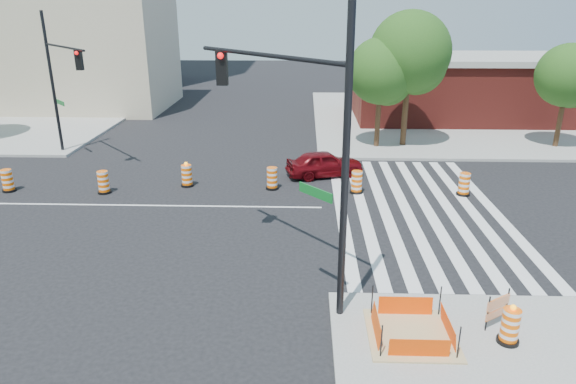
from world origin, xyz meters
The scene contains 21 objects.
ground centered at (0.00, 0.00, 0.00)m, with size 120.00×120.00×0.00m, color black.
sidewalk_ne centered at (18.00, 18.00, 0.07)m, with size 22.00×22.00×0.15m, color gray.
crosswalk_east centered at (10.95, 0.00, 0.01)m, with size 6.75×13.50×0.01m.
lane_centerline centered at (0.00, 0.00, 0.01)m, with size 14.00×0.12×0.01m, color silver.
excavation_pit centered at (9.00, -9.00, 0.22)m, with size 2.20×2.20×0.90m.
brick_storefront centered at (18.00, 18.00, 2.32)m, with size 16.50×8.50×4.60m.
beige_midrise centered at (-12.00, 22.00, 5.00)m, with size 14.00×10.00×10.00m, color #BEB291.
red_coupe centered at (7.25, 4.24, 0.64)m, with size 1.52×3.78×1.29m, color #5A070C.
signal_pole_se centered at (6.08, -6.70, 5.19)m, with size 4.35×4.91×8.49m.
signal_pole_nw centered at (-6.63, 6.92, 4.66)m, with size 3.93×4.36×7.59m.
pit_drum centered at (11.34, -9.20, 0.59)m, with size 0.54×0.54×1.07m.
barricade centered at (11.26, -8.51, 0.70)m, with size 0.73×0.50×1.00m.
tree_north_c centered at (10.55, 9.61, 4.28)m, with size 3.75×3.75×6.38m.
tree_north_d centered at (12.17, 10.00, 5.24)m, with size 4.59×4.59×7.80m.
tree_north_e centered at (21.12, 9.91, 4.06)m, with size 3.56×3.56×6.05m.
median_drum_1 centered at (-7.21, 1.55, 0.48)m, with size 0.60×0.60×1.02m.
median_drum_2 centered at (-2.78, 1.47, 0.48)m, with size 0.60×0.60×1.02m.
median_drum_3 centered at (0.77, 2.52, 0.49)m, with size 0.60×0.60×1.18m.
median_drum_4 centered at (4.78, 2.27, 0.48)m, with size 0.60×0.60×1.02m.
median_drum_5 centered at (8.62, 1.87, 0.48)m, with size 0.60×0.60×1.02m.
median_drum_6 centered at (13.37, 1.72, 0.48)m, with size 0.60×0.60×1.02m.
Camera 1 is at (6.24, -20.03, 8.03)m, focal length 32.00 mm.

